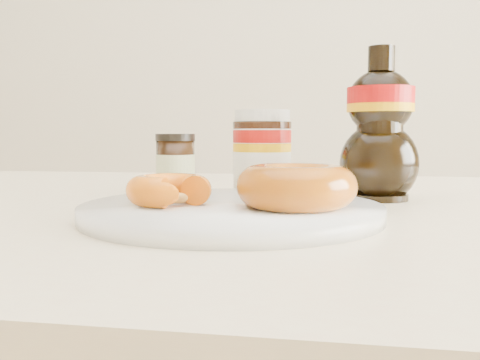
% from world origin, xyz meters
% --- Properties ---
extents(dining_table, '(1.40, 0.90, 0.75)m').
position_xyz_m(dining_table, '(0.00, 0.10, 0.67)').
color(dining_table, beige).
rests_on(dining_table, ground).
extents(plate, '(0.30, 0.30, 0.02)m').
position_xyz_m(plate, '(0.07, -0.04, 0.76)').
color(plate, white).
rests_on(plate, dining_table).
extents(donut_bitten, '(0.09, 0.09, 0.03)m').
position_xyz_m(donut_bitten, '(0.01, -0.06, 0.78)').
color(donut_bitten, orange).
rests_on(donut_bitten, plate).
extents(donut_whole, '(0.14, 0.14, 0.04)m').
position_xyz_m(donut_whole, '(0.14, -0.06, 0.79)').
color(donut_whole, '#964509').
rests_on(donut_whole, plate).
extents(nutella_jar, '(0.08, 0.08, 0.12)m').
position_xyz_m(nutella_jar, '(0.07, 0.20, 0.81)').
color(nutella_jar, white).
rests_on(nutella_jar, dining_table).
extents(syrup_bottle, '(0.10, 0.09, 0.20)m').
position_xyz_m(syrup_bottle, '(0.23, 0.14, 0.85)').
color(syrup_bottle, black).
rests_on(syrup_bottle, dining_table).
extents(dark_jar, '(0.05, 0.05, 0.09)m').
position_xyz_m(dark_jar, '(-0.04, 0.13, 0.79)').
color(dark_jar, black).
rests_on(dark_jar, dining_table).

